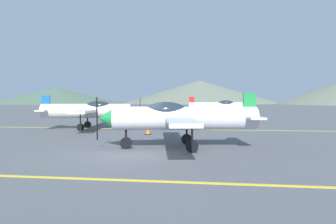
% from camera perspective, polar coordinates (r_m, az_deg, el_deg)
% --- Properties ---
extents(ground_plane, '(400.00, 400.00, 0.00)m').
position_cam_1_polar(ground_plane, '(11.67, -8.55, -8.13)').
color(ground_plane, '#54565B').
extents(apron_line_near, '(80.00, 0.16, 0.01)m').
position_cam_1_polar(apron_line_near, '(8.10, -16.05, -12.99)').
color(apron_line_near, yellow).
rests_on(apron_line_near, ground_plane).
extents(apron_line_far, '(80.00, 0.16, 0.01)m').
position_cam_1_polar(apron_line_far, '(20.33, -1.82, -3.49)').
color(apron_line_far, yellow).
rests_on(apron_line_far, ground_plane).
extents(airplane_near, '(7.15, 8.19, 2.45)m').
position_cam_1_polar(airplane_near, '(12.24, 2.23, -1.09)').
color(airplane_near, silver).
rests_on(airplane_near, ground_plane).
extents(airplane_mid, '(7.15, 8.18, 2.45)m').
position_cam_1_polar(airplane_mid, '(20.78, -15.55, 0.34)').
color(airplane_mid, silver).
rests_on(airplane_mid, ground_plane).
extents(airplane_far, '(7.05, 8.14, 2.45)m').
position_cam_1_polar(airplane_far, '(30.79, 10.70, 1.10)').
color(airplane_far, silver).
rests_on(airplane_far, ground_plane).
extents(traffic_cone_side, '(0.36, 0.36, 0.59)m').
position_cam_1_polar(traffic_cone_side, '(17.25, -4.15, -3.65)').
color(traffic_cone_side, black).
rests_on(traffic_cone_side, ground_plane).
extents(hill_left, '(61.33, 61.33, 7.96)m').
position_cam_1_polar(hill_left, '(147.12, -21.68, 3.14)').
color(hill_left, '#4C6651').
rests_on(hill_left, ground_plane).
extents(hill_centerleft, '(83.05, 83.05, 12.48)m').
position_cam_1_polar(hill_centerleft, '(153.82, 6.39, 4.12)').
color(hill_centerleft, slate).
rests_on(hill_centerleft, ground_plane).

